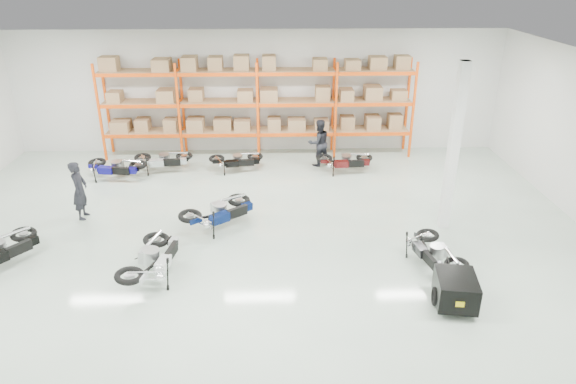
{
  "coord_description": "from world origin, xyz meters",
  "views": [
    {
      "loc": [
        0.55,
        -11.9,
        6.66
      ],
      "look_at": [
        0.92,
        0.47,
        1.1
      ],
      "focal_mm": 32.0,
      "sensor_mm": 36.0,
      "label": 1
    }
  ],
  "objects_px": {
    "moto_silver_left": "(153,254)",
    "moto_back_a": "(114,163)",
    "moto_back_b": "(163,156)",
    "moto_blue_centre": "(220,207)",
    "moto_touring_right": "(434,247)",
    "person_left": "(80,190)",
    "person_back": "(319,143)",
    "moto_back_c": "(236,157)",
    "trailer": "(456,290)",
    "moto_back_d": "(345,157)"
  },
  "relations": [
    {
      "from": "moto_silver_left",
      "to": "moto_back_a",
      "type": "relative_size",
      "value": 1.08
    },
    {
      "from": "moto_silver_left",
      "to": "moto_back_a",
      "type": "height_order",
      "value": "moto_silver_left"
    },
    {
      "from": "moto_back_b",
      "to": "moto_blue_centre",
      "type": "bearing_deg",
      "value": -155.26
    },
    {
      "from": "moto_touring_right",
      "to": "moto_blue_centre",
      "type": "bearing_deg",
      "value": 146.26
    },
    {
      "from": "person_left",
      "to": "person_back",
      "type": "distance_m",
      "value": 8.05
    },
    {
      "from": "moto_back_a",
      "to": "moto_back_c",
      "type": "height_order",
      "value": "moto_back_a"
    },
    {
      "from": "moto_back_a",
      "to": "person_back",
      "type": "bearing_deg",
      "value": -71.07
    },
    {
      "from": "trailer",
      "to": "moto_back_d",
      "type": "distance_m",
      "value": 7.81
    },
    {
      "from": "moto_touring_right",
      "to": "moto_back_a",
      "type": "bearing_deg",
      "value": 136.56
    },
    {
      "from": "moto_back_b",
      "to": "moto_back_d",
      "type": "height_order",
      "value": "moto_back_b"
    },
    {
      "from": "moto_back_a",
      "to": "moto_blue_centre",
      "type": "bearing_deg",
      "value": -122.4
    },
    {
      "from": "trailer",
      "to": "moto_back_b",
      "type": "relative_size",
      "value": 1.01
    },
    {
      "from": "moto_blue_centre",
      "to": "person_left",
      "type": "relative_size",
      "value": 1.12
    },
    {
      "from": "moto_blue_centre",
      "to": "person_left",
      "type": "distance_m",
      "value": 4.01
    },
    {
      "from": "moto_blue_centre",
      "to": "moto_touring_right",
      "type": "bearing_deg",
      "value": -150.33
    },
    {
      "from": "moto_back_b",
      "to": "moto_back_d",
      "type": "distance_m",
      "value": 6.31
    },
    {
      "from": "moto_blue_centre",
      "to": "person_left",
      "type": "xyz_separation_m",
      "value": [
        -3.94,
        0.66,
        0.26
      ]
    },
    {
      "from": "moto_blue_centre",
      "to": "moto_silver_left",
      "type": "bearing_deg",
      "value": 113.62
    },
    {
      "from": "moto_blue_centre",
      "to": "moto_touring_right",
      "type": "height_order",
      "value": "moto_blue_centre"
    },
    {
      "from": "moto_back_a",
      "to": "moto_back_d",
      "type": "height_order",
      "value": "moto_back_a"
    },
    {
      "from": "moto_back_a",
      "to": "person_back",
      "type": "relative_size",
      "value": 1.05
    },
    {
      "from": "moto_touring_right",
      "to": "moto_back_b",
      "type": "distance_m",
      "value": 9.92
    },
    {
      "from": "moto_touring_right",
      "to": "moto_back_c",
      "type": "xyz_separation_m",
      "value": [
        -5.05,
        6.31,
        -0.02
      ]
    },
    {
      "from": "moto_back_a",
      "to": "moto_back_d",
      "type": "distance_m",
      "value": 7.79
    },
    {
      "from": "moto_blue_centre",
      "to": "moto_back_a",
      "type": "bearing_deg",
      "value": 9.38
    },
    {
      "from": "moto_back_b",
      "to": "person_back",
      "type": "bearing_deg",
      "value": -90.57
    },
    {
      "from": "moto_back_d",
      "to": "person_left",
      "type": "bearing_deg",
      "value": 111.1
    },
    {
      "from": "moto_touring_right",
      "to": "trailer",
      "type": "height_order",
      "value": "moto_touring_right"
    },
    {
      "from": "trailer",
      "to": "person_back",
      "type": "distance_m",
      "value": 8.63
    },
    {
      "from": "trailer",
      "to": "moto_back_d",
      "type": "xyz_separation_m",
      "value": [
        -1.29,
        7.71,
        0.1
      ]
    },
    {
      "from": "moto_touring_right",
      "to": "moto_back_b",
      "type": "relative_size",
      "value": 0.97
    },
    {
      "from": "moto_back_a",
      "to": "person_back",
      "type": "distance_m",
      "value": 7.0
    },
    {
      "from": "moto_back_b",
      "to": "trailer",
      "type": "bearing_deg",
      "value": -140.85
    },
    {
      "from": "moto_back_d",
      "to": "moto_back_a",
      "type": "bearing_deg",
      "value": 91.55
    },
    {
      "from": "person_left",
      "to": "moto_back_d",
      "type": "bearing_deg",
      "value": -67.93
    },
    {
      "from": "moto_back_d",
      "to": "moto_blue_centre",
      "type": "bearing_deg",
      "value": 133.44
    },
    {
      "from": "moto_back_d",
      "to": "person_left",
      "type": "xyz_separation_m",
      "value": [
        -7.9,
        -3.28,
        0.33
      ]
    },
    {
      "from": "trailer",
      "to": "moto_back_a",
      "type": "xyz_separation_m",
      "value": [
        -9.07,
        7.3,
        0.12
      ]
    },
    {
      "from": "moto_touring_right",
      "to": "moto_back_c",
      "type": "distance_m",
      "value": 8.08
    },
    {
      "from": "moto_back_c",
      "to": "moto_back_d",
      "type": "distance_m",
      "value": 3.77
    },
    {
      "from": "trailer",
      "to": "person_left",
      "type": "distance_m",
      "value": 10.21
    },
    {
      "from": "moto_blue_centre",
      "to": "moto_back_d",
      "type": "relative_size",
      "value": 1.12
    },
    {
      "from": "trailer",
      "to": "moto_back_b",
      "type": "bearing_deg",
      "value": 142.69
    },
    {
      "from": "moto_back_a",
      "to": "moto_back_b",
      "type": "xyz_separation_m",
      "value": [
        1.47,
        0.67,
        -0.01
      ]
    },
    {
      "from": "moto_touring_right",
      "to": "moto_back_d",
      "type": "height_order",
      "value": "moto_back_d"
    },
    {
      "from": "moto_silver_left",
      "to": "moto_back_c",
      "type": "height_order",
      "value": "moto_silver_left"
    },
    {
      "from": "moto_back_b",
      "to": "moto_back_d",
      "type": "relative_size",
      "value": 1.02
    },
    {
      "from": "moto_back_b",
      "to": "moto_back_c",
      "type": "height_order",
      "value": "moto_back_b"
    },
    {
      "from": "moto_back_d",
      "to": "person_back",
      "type": "height_order",
      "value": "person_back"
    },
    {
      "from": "moto_touring_right",
      "to": "trailer",
      "type": "bearing_deg",
      "value": -101.28
    }
  ]
}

